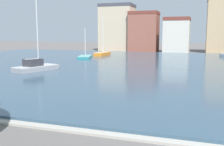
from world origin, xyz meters
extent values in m
cube|color=#334C60|center=(0.00, 36.18, 0.14)|extent=(87.98, 53.88, 0.28)
cube|color=#ADA89E|center=(0.00, 8.99, 0.06)|extent=(87.98, 0.50, 0.12)
cube|color=#939399|center=(-13.95, 24.98, 0.39)|extent=(3.51, 5.79, 0.78)
ellipsoid|color=#939399|center=(-13.27, 27.46, 0.39)|extent=(2.37, 2.34, 0.74)
cube|color=#B1B1B5|center=(-13.95, 24.98, 0.81)|extent=(3.44, 5.67, 0.06)
cube|color=#333338|center=(-14.06, 24.59, 1.26)|extent=(1.95, 2.23, 0.83)
cylinder|color=silver|center=(-13.85, 25.37, 4.94)|extent=(0.12, 0.12, 8.33)
cylinder|color=silver|center=(-14.10, 24.46, 1.68)|extent=(0.58, 1.85, 0.08)
cube|color=orange|center=(-14.49, 49.07, 0.42)|extent=(1.86, 5.22, 0.84)
ellipsoid|color=orange|center=(-14.42, 51.52, 0.42)|extent=(1.59, 1.86, 0.80)
cube|color=#E2A56E|center=(-14.49, 49.07, 0.87)|extent=(1.83, 5.12, 0.06)
cylinder|color=silver|center=(-14.48, 49.45, 4.62)|extent=(0.12, 0.12, 7.56)
cylinder|color=silver|center=(-14.50, 48.55, 1.74)|extent=(0.13, 1.81, 0.08)
cube|color=teal|center=(-15.49, 42.64, 0.30)|extent=(3.43, 5.54, 0.59)
ellipsoid|color=teal|center=(-16.17, 45.00, 0.30)|extent=(2.30, 2.25, 0.56)
cube|color=#6EA5A8|center=(-15.49, 42.64, 0.62)|extent=(3.36, 5.43, 0.06)
cylinder|color=silver|center=(-15.59, 43.01, 3.10)|extent=(0.12, 0.12, 5.03)
cylinder|color=silver|center=(-15.34, 42.15, 1.49)|extent=(0.58, 1.76, 0.08)
cube|color=#C6B293|center=(-17.39, 68.86, 5.88)|extent=(8.74, 6.97, 11.76)
cube|color=#42424C|center=(-17.39, 68.86, 12.16)|extent=(8.91, 7.11, 0.80)
cube|color=#8E5142|center=(-9.61, 67.15, 4.74)|extent=(7.22, 5.93, 9.48)
cube|color=brown|center=(-9.61, 67.15, 9.88)|extent=(7.37, 6.05, 0.80)
cube|color=beige|center=(-1.12, 65.74, 3.86)|extent=(6.01, 7.81, 7.73)
cube|color=brown|center=(-1.12, 65.74, 8.13)|extent=(6.13, 7.97, 0.80)
cube|color=tan|center=(9.55, 68.76, 6.25)|extent=(7.53, 7.31, 12.50)
camera|label=1|loc=(4.24, -1.73, 4.49)|focal=42.61mm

